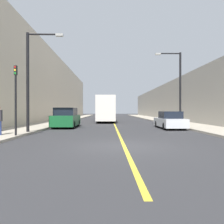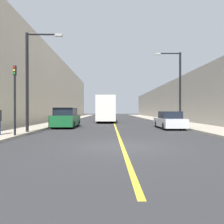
# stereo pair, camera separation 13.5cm
# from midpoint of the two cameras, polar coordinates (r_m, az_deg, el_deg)

# --- Properties ---
(ground_plane) EXTENTS (200.00, 200.00, 0.00)m
(ground_plane) POSITION_cam_midpoint_polar(r_m,az_deg,el_deg) (9.99, 3.10, -8.89)
(ground_plane) COLOR #2D2D30
(sidewalk_left) EXTENTS (3.58, 72.00, 0.15)m
(sidewalk_left) POSITION_cam_midpoint_polar(r_m,az_deg,el_deg) (40.50, -10.75, -1.80)
(sidewalk_left) COLOR #A89E8C
(sidewalk_left) RESTS_ON ground
(sidewalk_right) EXTENTS (3.58, 72.00, 0.15)m
(sidewalk_right) POSITION_cam_midpoint_polar(r_m,az_deg,el_deg) (40.74, 11.26, -1.78)
(sidewalk_right) COLOR #A89E8C
(sidewalk_right) RESTS_ON ground
(building_row_left) EXTENTS (4.00, 72.00, 11.20)m
(building_row_left) POSITION_cam_midpoint_polar(r_m,az_deg,el_deg) (41.49, -15.95, 5.89)
(building_row_left) COLOR beige
(building_row_left) RESTS_ON ground
(building_row_right) EXTENTS (4.00, 72.00, 6.50)m
(building_row_right) POSITION_cam_midpoint_polar(r_m,az_deg,el_deg) (41.69, 16.37, 2.62)
(building_row_right) COLOR gray
(building_row_right) RESTS_ON ground
(road_center_line) EXTENTS (0.16, 72.00, 0.01)m
(road_center_line) POSITION_cam_midpoint_polar(r_m,az_deg,el_deg) (39.88, 0.29, -1.92)
(road_center_line) COLOR gold
(road_center_line) RESTS_ON ground
(bus) EXTENTS (2.43, 11.32, 3.50)m
(bus) POSITION_cam_midpoint_polar(r_m,az_deg,el_deg) (31.70, -1.39, 0.86)
(bus) COLOR silver
(bus) RESTS_ON ground
(parked_suv_left) EXTENTS (2.02, 4.95, 1.88)m
(parked_suv_left) POSITION_cam_midpoint_polar(r_m,az_deg,el_deg) (21.17, -11.72, -1.63)
(parked_suv_left) COLOR #145128
(parked_suv_left) RESTS_ON ground
(car_right_near) EXTENTS (1.85, 4.70, 1.54)m
(car_right_near) POSITION_cam_midpoint_polar(r_m,az_deg,el_deg) (20.08, 14.96, -2.25)
(car_right_near) COLOR silver
(car_right_near) RESTS_ON ground
(street_lamp_left) EXTENTS (2.53, 0.24, 6.81)m
(street_lamp_left) POSITION_cam_midpoint_polar(r_m,az_deg,el_deg) (16.21, -20.29, 9.08)
(street_lamp_left) COLOR black
(street_lamp_left) RESTS_ON sidewalk_left
(street_lamp_right) EXTENTS (2.53, 0.24, 7.09)m
(street_lamp_right) POSITION_cam_midpoint_polar(r_m,az_deg,el_deg) (22.23, 16.98, 7.09)
(street_lamp_right) COLOR black
(street_lamp_right) RESTS_ON sidewalk_right
(traffic_light) EXTENTS (0.16, 0.18, 4.10)m
(traffic_light) POSITION_cam_midpoint_polar(r_m,az_deg,el_deg) (14.05, -23.81, 3.52)
(traffic_light) COLOR black
(traffic_light) RESTS_ON sidewalk_left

